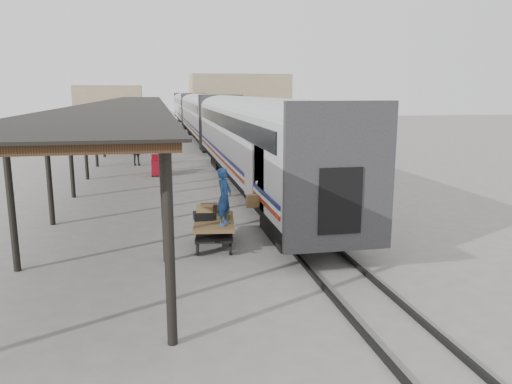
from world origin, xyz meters
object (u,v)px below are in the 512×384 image
at_px(luggage_tug, 158,166).
at_px(pedestrian, 137,152).
at_px(porter, 224,197).
at_px(baggage_cart, 214,226).

distance_m(luggage_tug, pedestrian, 4.49).
distance_m(porter, pedestrian, 19.68).
relative_size(luggage_tug, porter, 0.77).
bearing_deg(pedestrian, luggage_tug, 115.90).
bearing_deg(porter, pedestrian, 38.74).
distance_m(luggage_tug, porter, 15.30).
bearing_deg(baggage_cart, pedestrian, 106.60).
bearing_deg(porter, luggage_tug, 36.29).
xyz_separation_m(luggage_tug, pedestrian, (-1.39, 4.25, 0.36)).
bearing_deg(pedestrian, porter, 107.50).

